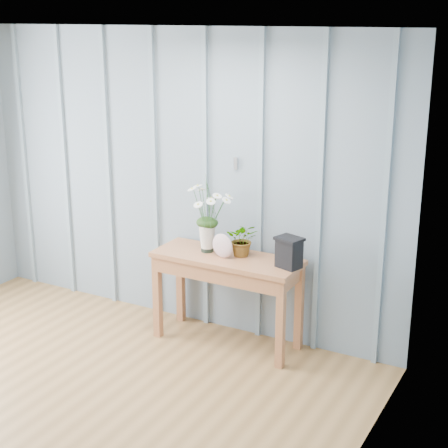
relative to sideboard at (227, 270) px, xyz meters
The scene contains 6 objects.
room_shell 1.83m from the sideboard, 118.38° to the right, with size 4.00×4.50×2.50m.
sideboard is the anchor object (origin of this frame).
daisy_vase 0.54m from the sideboard, behind, with size 0.44×0.34×0.63m.
spider_plant 0.28m from the sideboard, 33.97° to the left, with size 0.25×0.21×0.27m, color #183510.
felt_disc_vessel 0.22m from the sideboard, 107.64° to the right, with size 0.20×0.05×0.20m, color #9A5D6E.
carved_box 0.58m from the sideboard, ahead, with size 0.23×0.20×0.24m.
Camera 1 is at (3.01, -2.51, 2.59)m, focal length 55.00 mm.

